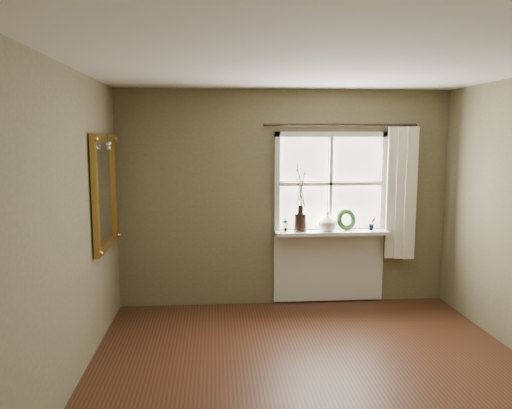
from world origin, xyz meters
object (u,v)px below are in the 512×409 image
at_px(wreath, 346,222).
at_px(gilt_mirror, 105,191).
at_px(dark_jug, 300,222).
at_px(cream_vase, 327,221).

xyz_separation_m(wreath, gilt_mirror, (-2.70, -0.65, 0.47)).
height_order(dark_jug, wreath, wreath).
distance_m(dark_jug, gilt_mirror, 2.27).
xyz_separation_m(dark_jug, wreath, (0.57, 0.04, -0.01)).
bearing_deg(gilt_mirror, dark_jug, 16.04).
height_order(dark_jug, gilt_mirror, gilt_mirror).
relative_size(cream_vase, wreath, 0.90).
height_order(cream_vase, gilt_mirror, gilt_mirror).
xyz_separation_m(cream_vase, wreath, (0.24, 0.04, -0.02)).
distance_m(dark_jug, wreath, 0.57).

